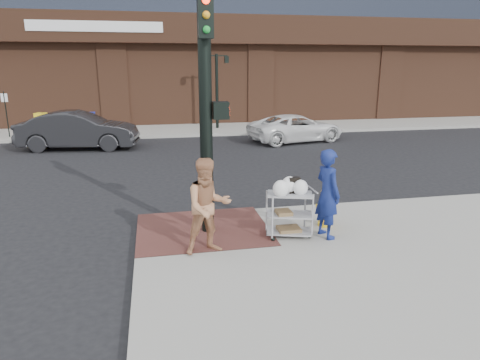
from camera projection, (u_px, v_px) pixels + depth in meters
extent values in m
plane|color=black|center=(238.00, 250.00, 8.54)|extent=(220.00, 220.00, 0.00)
cube|color=gray|center=(300.00, 102.00, 41.20)|extent=(65.00, 36.00, 0.15)
cube|color=#542C27|center=(203.00, 229.00, 9.23)|extent=(2.80, 2.40, 0.01)
cylinder|color=black|center=(217.00, 92.00, 23.50)|extent=(0.16, 0.16, 4.00)
cube|color=black|center=(216.00, 56.00, 23.00)|extent=(1.20, 0.06, 0.06)
cube|color=black|center=(206.00, 60.00, 22.95)|extent=(0.22, 0.22, 0.35)
cube|color=black|center=(227.00, 60.00, 23.16)|extent=(0.22, 0.22, 0.35)
cylinder|color=black|center=(7.00, 114.00, 20.76)|extent=(0.05, 0.05, 2.20)
cylinder|color=black|center=(206.00, 113.00, 8.51)|extent=(0.26, 0.26, 5.00)
cube|color=black|center=(221.00, 110.00, 8.55)|extent=(0.32, 0.28, 0.34)
cube|color=#FF260C|center=(228.00, 110.00, 8.58)|extent=(0.02, 0.18, 0.22)
cube|color=black|center=(206.00, 16.00, 7.77)|extent=(0.28, 0.18, 0.80)
imported|color=navy|center=(328.00, 194.00, 8.62)|extent=(0.58, 0.75, 1.84)
imported|color=#B67B55|center=(208.00, 206.00, 7.88)|extent=(1.00, 0.84, 1.82)
imported|color=black|center=(79.00, 130.00, 18.59)|extent=(5.17, 2.34, 1.65)
imported|color=white|center=(296.00, 128.00, 20.49)|extent=(5.01, 3.14, 1.29)
cube|color=#97979C|center=(290.00, 194.00, 8.62)|extent=(1.00, 0.74, 0.03)
cube|color=#97979C|center=(289.00, 214.00, 8.73)|extent=(1.00, 0.74, 0.03)
cube|color=#97979C|center=(289.00, 231.00, 8.83)|extent=(1.00, 0.74, 0.03)
cube|color=black|center=(294.00, 186.00, 8.65)|extent=(0.22, 0.14, 0.32)
cube|color=brown|center=(284.00, 212.00, 8.70)|extent=(0.30, 0.34, 0.08)
cube|color=brown|center=(289.00, 229.00, 8.82)|extent=(0.46, 0.36, 0.07)
cylinder|color=yellow|center=(324.00, 224.00, 9.43)|extent=(0.29, 0.29, 0.08)
cylinder|color=yellow|center=(325.00, 208.00, 9.33)|extent=(0.21, 0.21, 0.64)
sphere|color=yellow|center=(326.00, 192.00, 9.24)|extent=(0.23, 0.23, 0.23)
cylinder|color=yellow|center=(325.00, 205.00, 9.32)|extent=(0.41, 0.09, 0.09)
cube|color=yellow|center=(42.00, 124.00, 21.23)|extent=(0.61, 0.58, 1.14)
cube|color=#1928A8|center=(91.00, 124.00, 21.51)|extent=(0.53, 0.49, 1.14)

